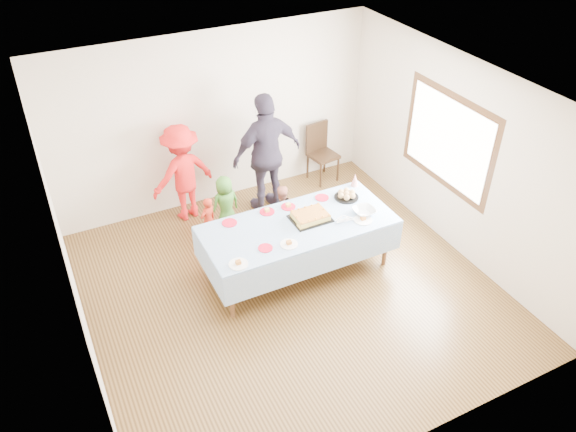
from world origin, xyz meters
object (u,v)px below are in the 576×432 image
object	(u,v)px
dining_chair	(320,149)
adult_left	(183,173)
party_table	(298,227)
birthday_cake	(310,216)

from	to	relation	value
dining_chair	adult_left	xyz separation A→B (m)	(-2.38, -0.09, 0.22)
party_table	adult_left	xyz separation A→B (m)	(-0.93, 1.91, 0.04)
adult_left	party_table	bearing A→B (deg)	104.11
dining_chair	adult_left	bearing A→B (deg)	173.59
party_table	dining_chair	xyz separation A→B (m)	(1.45, 1.99, -0.18)
birthday_cake	adult_left	world-z (taller)	adult_left
party_table	dining_chair	bearing A→B (deg)	53.98
birthday_cake	adult_left	bearing A→B (deg)	120.68
party_table	adult_left	world-z (taller)	adult_left
party_table	dining_chair	size ratio (longest dim) A/B	2.55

